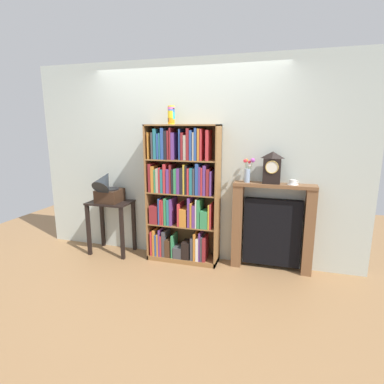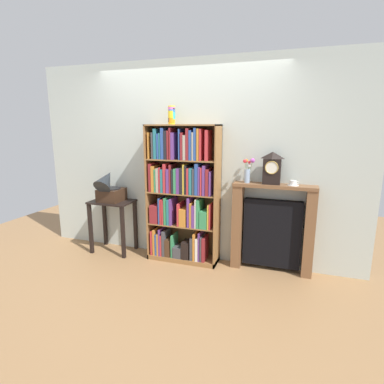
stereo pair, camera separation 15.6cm
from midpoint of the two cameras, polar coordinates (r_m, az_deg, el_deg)
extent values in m
cube|color=#997047|center=(4.22, -0.87, -12.85)|extent=(7.45, 6.40, 0.02)
cube|color=beige|center=(4.09, 0.96, 5.51)|extent=(4.45, 0.08, 2.60)
cube|color=olive|center=(4.16, -6.49, -0.10)|extent=(0.02, 0.31, 1.79)
cube|color=olive|center=(3.87, 5.88, -1.04)|extent=(0.02, 0.31, 1.79)
cube|color=brown|center=(4.13, 0.16, -0.12)|extent=(0.93, 0.01, 1.79)
cube|color=olive|center=(3.89, -0.56, 12.26)|extent=(0.93, 0.31, 0.02)
cube|color=olive|center=(4.27, -0.51, -11.95)|extent=(0.93, 0.31, 0.06)
cube|color=#C63338|center=(4.30, -5.91, -8.99)|extent=(0.03, 0.21, 0.33)
cube|color=orange|center=(4.29, -5.44, -8.88)|extent=(0.03, 0.23, 0.35)
cube|color=#2D519E|center=(4.31, -4.98, -9.21)|extent=(0.02, 0.26, 0.29)
cube|color=orange|center=(4.29, -4.68, -9.21)|extent=(0.02, 0.26, 0.30)
cube|color=#663884|center=(4.25, -4.51, -8.97)|extent=(0.02, 0.21, 0.37)
cube|color=#C63338|center=(4.28, -4.10, -9.40)|extent=(0.02, 0.26, 0.29)
cube|color=#424247|center=(4.25, -3.66, -9.10)|extent=(0.04, 0.26, 0.35)
cube|color=#472D1C|center=(4.24, -3.01, -9.97)|extent=(0.07, 0.22, 0.24)
cube|color=#388E56|center=(4.21, -2.18, -9.62)|extent=(0.02, 0.24, 0.30)
cube|color=#424247|center=(4.20, -1.34, -10.84)|extent=(0.12, 0.19, 0.15)
cube|color=black|center=(4.15, 0.14, -10.54)|extent=(0.10, 0.19, 0.23)
cube|color=#424247|center=(4.13, 1.40, -10.10)|extent=(0.03, 0.24, 0.30)
cube|color=orange|center=(4.11, 1.89, -9.76)|extent=(0.03, 0.24, 0.36)
cube|color=white|center=(4.10, 2.35, -10.24)|extent=(0.04, 0.22, 0.30)
cube|color=#663884|center=(4.10, 2.84, -9.69)|extent=(0.02, 0.26, 0.38)
cube|color=#424247|center=(4.10, 3.18, -10.10)|extent=(0.02, 0.25, 0.33)
cube|color=maroon|center=(4.07, 3.53, -10.33)|extent=(0.04, 0.21, 0.32)
cube|color=olive|center=(4.10, -0.53, -5.99)|extent=(0.90, 0.29, 0.02)
cube|color=maroon|center=(4.15, -5.57, -3.95)|extent=(0.11, 0.19, 0.24)
cube|color=#2D519E|center=(4.12, -4.51, -3.31)|extent=(0.02, 0.22, 0.35)
cube|color=#C63338|center=(4.13, -4.09, -3.36)|extent=(0.02, 0.26, 0.33)
cube|color=#C63338|center=(4.11, -3.81, -3.46)|extent=(0.02, 0.23, 0.33)
cube|color=#388E56|center=(4.08, -3.42, -3.35)|extent=(0.03, 0.21, 0.36)
cube|color=teal|center=(4.08, -2.80, -3.46)|extent=(0.03, 0.25, 0.34)
cube|color=#663884|center=(4.08, -2.32, -3.40)|extent=(0.03, 0.26, 0.35)
cube|color=#C63338|center=(4.04, -0.98, -3.96)|extent=(0.03, 0.24, 0.30)
cube|color=orange|center=(4.02, -0.17, -4.49)|extent=(0.09, 0.23, 0.23)
cube|color=#663884|center=(3.99, 0.93, -3.50)|extent=(0.03, 0.26, 0.38)
cube|color=orange|center=(3.97, 1.25, -4.07)|extent=(0.03, 0.21, 0.32)
cube|color=#663884|center=(3.96, 1.72, -4.33)|extent=(0.04, 0.20, 0.29)
cube|color=white|center=(3.95, 2.21, -3.75)|extent=(0.02, 0.23, 0.37)
cube|color=#388E56|center=(3.96, 2.67, -3.77)|extent=(0.03, 0.26, 0.37)
cube|color=#388E56|center=(3.93, 3.53, -4.97)|extent=(0.10, 0.19, 0.23)
cube|color=gold|center=(3.91, 4.47, -4.42)|extent=(0.02, 0.21, 0.31)
cube|color=#C63338|center=(3.90, 4.77, -4.36)|extent=(0.02, 0.21, 0.32)
cube|color=olive|center=(3.99, -0.54, -0.14)|extent=(0.90, 0.29, 0.02)
cube|color=maroon|center=(4.09, -5.99, 2.85)|extent=(0.03, 0.27, 0.37)
cube|color=orange|center=(4.06, -5.60, 2.57)|extent=(0.04, 0.23, 0.34)
cube|color=#388E56|center=(4.06, -5.14, 2.26)|extent=(0.02, 0.24, 0.29)
cube|color=#B2A893|center=(4.03, -4.82, 2.33)|extent=(0.03, 0.21, 0.31)
cube|color=#C63338|center=(4.01, -4.38, 2.39)|extent=(0.02, 0.21, 0.32)
cube|color=teal|center=(4.02, -3.93, 2.24)|extent=(0.03, 0.24, 0.30)
cube|color=#C63338|center=(4.01, -3.36, 2.73)|extent=(0.03, 0.27, 0.37)
cube|color=#663884|center=(4.00, -2.79, 2.25)|extent=(0.04, 0.26, 0.31)
cube|color=maroon|center=(3.97, -2.41, 2.59)|extent=(0.02, 0.23, 0.36)
cube|color=black|center=(3.96, -2.00, 2.16)|extent=(0.02, 0.24, 0.31)
cube|color=#388E56|center=(3.95, -1.54, 2.19)|extent=(0.04, 0.23, 0.31)
cube|color=#663884|center=(3.94, -0.94, 2.21)|extent=(0.04, 0.25, 0.32)
cube|color=black|center=(3.93, -0.30, 2.28)|extent=(0.04, 0.27, 0.33)
cube|color=gold|center=(3.89, -0.01, 2.49)|extent=(0.02, 0.21, 0.37)
cube|color=black|center=(3.91, 0.50, 2.45)|extent=(0.02, 0.27, 0.36)
cube|color=#C63338|center=(3.90, 0.88, 2.17)|extent=(0.02, 0.26, 0.33)
cube|color=teal|center=(3.89, 1.40, 2.18)|extent=(0.04, 0.26, 0.33)
cube|color=#424247|center=(3.88, 1.89, 2.12)|extent=(0.02, 0.25, 0.33)
cube|color=#2D519E|center=(3.85, 2.40, 2.49)|extent=(0.04, 0.23, 0.39)
cube|color=#663884|center=(3.86, 2.95, 2.22)|extent=(0.02, 0.26, 0.35)
cube|color=#C63338|center=(3.83, 3.24, 2.09)|extent=(0.02, 0.22, 0.34)
cube|color=#663884|center=(3.83, 3.73, 2.27)|extent=(0.03, 0.22, 0.37)
cube|color=maroon|center=(3.84, 4.40, 1.95)|extent=(0.04, 0.26, 0.33)
cube|color=#663884|center=(3.81, 4.87, 1.69)|extent=(0.02, 0.22, 0.30)
cube|color=olive|center=(3.92, -0.55, 5.99)|extent=(0.90, 0.29, 0.02)
cube|color=orange|center=(4.04, -6.25, 8.60)|extent=(0.02, 0.26, 0.33)
cube|color=#424247|center=(4.02, -5.53, 8.58)|extent=(0.02, 0.26, 0.33)
cube|color=teal|center=(3.99, -5.17, 8.88)|extent=(0.04, 0.22, 0.37)
cube|color=#2D519E|center=(3.97, -4.65, 8.46)|extent=(0.02, 0.22, 0.32)
cube|color=teal|center=(3.96, -4.34, 8.51)|extent=(0.02, 0.21, 0.32)
cube|color=#2D519E|center=(3.95, -3.84, 8.94)|extent=(0.04, 0.22, 0.39)
cube|color=black|center=(3.93, -3.29, 8.69)|extent=(0.04, 0.21, 0.35)
cube|color=maroon|center=(3.93, -2.75, 8.71)|extent=(0.02, 0.24, 0.35)
cube|color=maroon|center=(3.91, -2.42, 8.95)|extent=(0.02, 0.22, 0.39)
cube|color=#663884|center=(3.90, -1.97, 8.52)|extent=(0.04, 0.23, 0.33)
cube|color=#2D519E|center=(3.88, -0.63, 8.83)|extent=(0.02, 0.24, 0.37)
cube|color=maroon|center=(3.86, -0.27, 8.49)|extent=(0.03, 0.23, 0.33)
cube|color=#B2A893|center=(3.84, 0.20, 8.25)|extent=(0.03, 0.21, 0.30)
cube|color=maroon|center=(3.85, 0.83, 8.86)|extent=(0.04, 0.25, 0.38)
cube|color=#2D519E|center=(3.83, 1.36, 8.68)|extent=(0.03, 0.25, 0.36)
cube|color=#B2A893|center=(3.83, 1.84, 8.49)|extent=(0.02, 0.26, 0.34)
cube|color=#2D519E|center=(3.81, 2.20, 8.85)|extent=(0.03, 0.24, 0.39)
cube|color=orange|center=(3.80, 2.75, 8.79)|extent=(0.03, 0.24, 0.38)
cube|color=#C63338|center=(3.78, 3.11, 8.73)|extent=(0.02, 0.21, 0.38)
cube|color=#C63338|center=(3.76, 4.23, 8.60)|extent=(0.03, 0.21, 0.36)
cylinder|color=yellow|center=(3.95, -2.63, 13.00)|extent=(0.08, 0.08, 0.09)
cylinder|color=orange|center=(3.95, -2.62, 13.23)|extent=(0.08, 0.08, 0.09)
cylinder|color=black|center=(3.95, -2.63, 13.46)|extent=(0.08, 0.08, 0.09)
cylinder|color=orange|center=(3.95, -2.62, 13.68)|extent=(0.08, 0.08, 0.09)
cylinder|color=#28B2B7|center=(3.95, -2.58, 13.91)|extent=(0.08, 0.08, 0.09)
cylinder|color=yellow|center=(3.95, -2.64, 14.13)|extent=(0.08, 0.08, 0.09)
cylinder|color=blue|center=(3.95, -2.62, 14.36)|extent=(0.08, 0.08, 0.09)
cylinder|color=black|center=(3.95, -2.62, 14.58)|extent=(0.08, 0.08, 0.09)
cylinder|color=pink|center=(3.95, -2.64, 14.81)|extent=(0.08, 0.08, 0.09)
cylinder|color=yellow|center=(3.96, -2.64, 15.03)|extent=(0.08, 0.08, 0.09)
cube|color=black|center=(4.44, -13.60, -1.74)|extent=(0.58, 0.41, 0.02)
cube|color=black|center=(4.55, -17.30, -6.49)|extent=(0.04, 0.04, 0.72)
cube|color=black|center=(4.28, -11.62, -7.39)|extent=(0.04, 0.04, 0.72)
cube|color=black|center=(4.82, -14.91, -5.31)|extent=(0.04, 0.04, 0.72)
cube|color=black|center=(4.56, -9.44, -6.06)|extent=(0.04, 0.04, 0.72)
cube|color=#382316|center=(4.42, -13.66, -0.51)|extent=(0.31, 0.32, 0.17)
cylinder|color=black|center=(4.40, -13.72, 0.66)|extent=(0.26, 0.26, 0.01)
cylinder|color=#1E2328|center=(4.36, -14.08, 0.85)|extent=(0.03, 0.03, 0.06)
cone|color=#1E2328|center=(4.29, -14.59, 2.21)|extent=(0.24, 0.36, 0.36)
cube|color=brown|center=(3.80, 16.15, 1.07)|extent=(0.97, 0.20, 0.04)
cube|color=brown|center=(3.98, 9.50, -6.28)|extent=(0.12, 0.18, 1.06)
cube|color=brown|center=(3.94, 21.92, -7.20)|extent=(0.12, 0.18, 1.06)
cube|color=black|center=(3.98, 15.66, -7.36)|extent=(0.69, 0.10, 0.84)
cube|color=black|center=(3.77, 15.69, 3.66)|extent=(0.20, 0.12, 0.30)
pyramid|color=black|center=(3.75, 15.86, 6.56)|extent=(0.20, 0.12, 0.08)
cylinder|color=silver|center=(3.70, 15.68, 4.36)|extent=(0.14, 0.01, 0.14)
torus|color=#B79347|center=(3.70, 15.67, 4.36)|extent=(0.15, 0.01, 0.15)
cylinder|color=#99B2D1|center=(3.81, 11.29, 2.93)|extent=(0.07, 0.07, 0.17)
cylinder|color=#4C753D|center=(3.81, 11.49, 3.35)|extent=(0.03, 0.01, 0.19)
sphere|color=silver|center=(3.79, 11.75, 4.76)|extent=(0.04, 0.04, 0.04)
cylinder|color=#4C753D|center=(3.79, 11.16, 3.75)|extent=(0.04, 0.04, 0.25)
sphere|color=red|center=(3.75, 10.92, 5.61)|extent=(0.04, 0.04, 0.04)
cylinder|color=#4C753D|center=(3.82, 11.33, 3.81)|extent=(0.04, 0.03, 0.25)
sphere|color=orange|center=(3.82, 11.19, 5.69)|extent=(0.04, 0.04, 0.04)
cylinder|color=#4C753D|center=(3.81, 11.40, 3.66)|extent=(0.04, 0.01, 0.23)
sphere|color=red|center=(3.79, 11.72, 5.39)|extent=(0.04, 0.04, 0.04)
cylinder|color=#4C753D|center=(3.80, 11.78, 3.81)|extent=(0.07, 0.02, 0.26)
sphere|color=#B24CB7|center=(3.77, 12.32, 5.70)|extent=(0.06, 0.06, 0.06)
cylinder|color=white|center=(3.79, 19.27, 1.20)|extent=(0.13, 0.13, 0.01)
cylinder|color=white|center=(3.78, 19.30, 1.64)|extent=(0.08, 0.08, 0.05)
torus|color=white|center=(3.78, 20.04, 1.63)|extent=(0.04, 0.01, 0.04)
camera|label=1|loc=(0.08, -88.87, 0.25)|focal=28.87mm
camera|label=2|loc=(0.08, 91.13, -0.25)|focal=28.87mm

